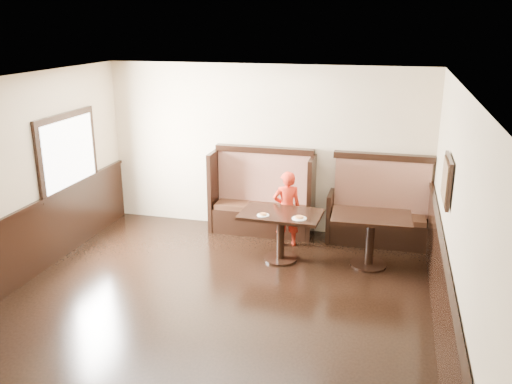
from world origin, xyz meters
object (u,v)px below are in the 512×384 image
(booth_neighbor, at_px, (380,214))
(child, at_px, (287,209))
(table_neighbor, at_px, (371,228))
(booth_main, at_px, (262,202))
(table_main, at_px, (281,224))

(booth_neighbor, relative_size, child, 1.34)
(table_neighbor, bearing_deg, booth_neighbor, 81.94)
(booth_main, relative_size, table_main, 1.45)
(child, bearing_deg, booth_neighbor, 178.34)
(table_main, xyz_separation_m, table_neighbor, (1.31, 0.12, 0.01))
(booth_neighbor, relative_size, table_neighbor, 1.42)
(table_main, height_order, child, child)
(booth_neighbor, distance_m, table_main, 1.78)
(child, bearing_deg, table_main, 71.20)
(booth_main, distance_m, booth_neighbor, 1.95)
(booth_main, bearing_deg, table_main, -63.28)
(table_neighbor, distance_m, child, 1.41)
(booth_neighbor, distance_m, child, 1.52)
(booth_neighbor, bearing_deg, table_main, -142.37)
(booth_neighbor, xyz_separation_m, table_main, (-1.40, -1.08, 0.10))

